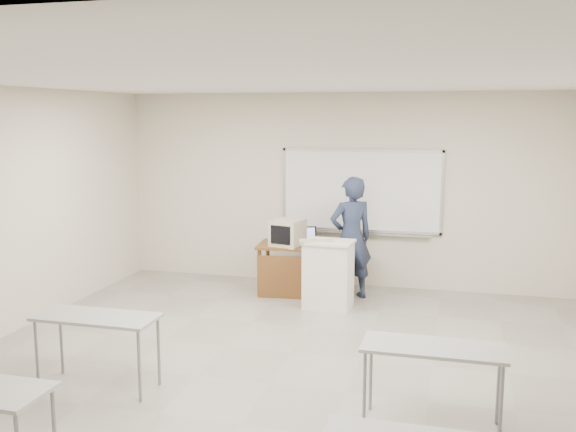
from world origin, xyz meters
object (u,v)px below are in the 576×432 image
(podium, at_px, (328,274))
(laptop, at_px, (308,239))
(whiteboard, at_px, (361,192))
(presenter, at_px, (351,238))
(instructor_desk, at_px, (305,260))
(keyboard, at_px, (316,241))
(mouse, at_px, (341,248))
(crt_monitor, at_px, (288,233))

(podium, xyz_separation_m, laptop, (-0.47, 0.76, 0.33))
(whiteboard, height_order, presenter, whiteboard)
(instructor_desk, distance_m, laptop, 0.37)
(instructor_desk, xyz_separation_m, laptop, (-0.01, 0.27, 0.26))
(podium, xyz_separation_m, presenter, (0.22, 0.54, 0.42))
(podium, relative_size, laptop, 3.06)
(keyboard, bearing_deg, mouse, 49.95)
(instructor_desk, bearing_deg, whiteboard, 43.17)
(laptop, relative_size, presenter, 0.17)
(whiteboard, height_order, laptop, whiteboard)
(mouse, bearing_deg, crt_monitor, -176.17)
(podium, distance_m, crt_monitor, 0.97)
(keyboard, bearing_deg, crt_monitor, 117.31)
(podium, bearing_deg, crt_monitor, 148.82)
(whiteboard, bearing_deg, mouse, -99.81)
(instructor_desk, relative_size, crt_monitor, 3.06)
(laptop, bearing_deg, mouse, -52.93)
(instructor_desk, relative_size, laptop, 4.62)
(laptop, xyz_separation_m, presenter, (0.69, -0.23, 0.09))
(keyboard, bearing_deg, instructor_desk, 101.04)
(whiteboard, relative_size, laptop, 8.03)
(whiteboard, distance_m, laptop, 1.11)
(crt_monitor, distance_m, keyboard, 0.82)
(instructor_desk, relative_size, podium, 1.51)
(podium, bearing_deg, keyboard, -137.99)
(instructor_desk, distance_m, crt_monitor, 0.47)
(whiteboard, height_order, podium, whiteboard)
(crt_monitor, xyz_separation_m, presenter, (0.93, 0.05, -0.05))
(crt_monitor, bearing_deg, whiteboard, 52.66)
(crt_monitor, distance_m, laptop, 0.39)
(crt_monitor, bearing_deg, presenter, 16.13)
(whiteboard, bearing_deg, podium, -100.86)
(instructor_desk, bearing_deg, presenter, -1.49)
(instructor_desk, bearing_deg, mouse, -14.04)
(whiteboard, xyz_separation_m, mouse, (-0.15, -0.87, -0.71))
(keyboard, bearing_deg, podium, 23.44)
(instructor_desk, xyz_separation_m, crt_monitor, (-0.25, -0.01, 0.40))
(podium, relative_size, mouse, 8.63)
(crt_monitor, height_order, keyboard, crt_monitor)
(instructor_desk, height_order, keyboard, keyboard)
(whiteboard, distance_m, podium, 1.64)
(mouse, distance_m, keyboard, 0.61)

